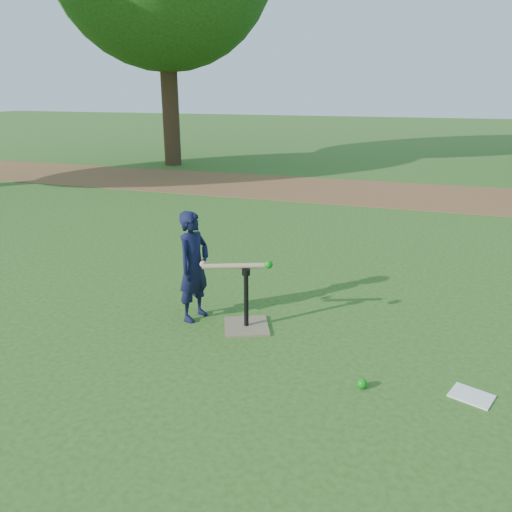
% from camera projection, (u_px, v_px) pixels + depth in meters
% --- Properties ---
extents(ground, '(80.00, 80.00, 0.00)m').
position_uv_depth(ground, '(250.00, 342.00, 4.66)').
color(ground, '#285116').
rests_on(ground, ground).
extents(dirt_strip, '(24.00, 3.00, 0.01)m').
position_uv_depth(dirt_strip, '(358.00, 192.00, 11.40)').
color(dirt_strip, brown).
rests_on(dirt_strip, ground).
extents(child, '(0.35, 0.46, 1.12)m').
position_uv_depth(child, '(194.00, 266.00, 4.97)').
color(child, black).
rests_on(child, ground).
extents(wiffle_ball_ground, '(0.08, 0.08, 0.08)m').
position_uv_depth(wiffle_ball_ground, '(362.00, 384.00, 3.93)').
color(wiffle_ball_ground, '#0C8410').
rests_on(wiffle_ball_ground, ground).
extents(clipboard, '(0.36, 0.32, 0.01)m').
position_uv_depth(clipboard, '(471.00, 396.00, 3.83)').
color(clipboard, white).
rests_on(clipboard, ground).
extents(batting_tee, '(0.57, 0.57, 0.61)m').
position_uv_depth(batting_tee, '(246.00, 317.00, 4.91)').
color(batting_tee, '#78694C').
rests_on(batting_tee, ground).
extents(swing_action, '(0.73, 0.27, 0.13)m').
position_uv_depth(swing_action, '(237.00, 265.00, 4.73)').
color(swing_action, tan).
rests_on(swing_action, ground).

